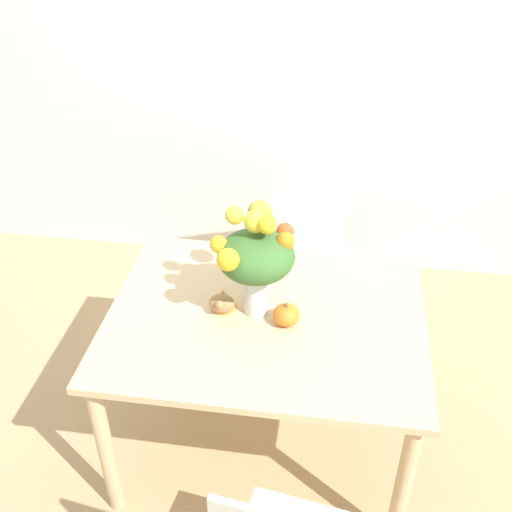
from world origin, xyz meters
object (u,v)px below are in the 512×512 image
(turkey_figurine, at_px, (223,301))
(dining_chair_near_window, at_px, (307,244))
(pumpkin, at_px, (286,315))
(flower_vase, at_px, (256,256))

(turkey_figurine, xyz_separation_m, dining_chair_near_window, (0.28, 0.85, -0.26))
(pumpkin, distance_m, dining_chair_near_window, 0.94)
(dining_chair_near_window, bearing_deg, turkey_figurine, -116.25)
(flower_vase, bearing_deg, turkey_figurine, -174.08)
(dining_chair_near_window, bearing_deg, pumpkin, -99.71)
(flower_vase, distance_m, dining_chair_near_window, 0.98)
(pumpkin, relative_size, dining_chair_near_window, 0.10)
(turkey_figurine, height_order, dining_chair_near_window, dining_chair_near_window)
(flower_vase, distance_m, turkey_figurine, 0.25)
(pumpkin, xyz_separation_m, dining_chair_near_window, (0.02, 0.90, -0.26))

